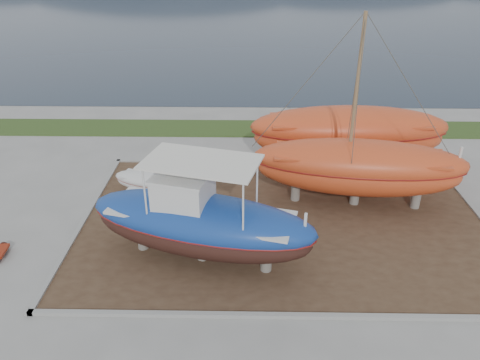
# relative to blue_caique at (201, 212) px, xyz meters

# --- Properties ---
(ground) EXTENTS (140.00, 140.00, 0.00)m
(ground) POSITION_rel_blue_caique_xyz_m (3.44, -1.09, -2.24)
(ground) COLOR gray
(ground) RESTS_ON ground
(dirt_patch) EXTENTS (18.00, 12.00, 0.06)m
(dirt_patch) POSITION_rel_blue_caique_xyz_m (3.44, 2.91, -2.21)
(dirt_patch) COLOR #422D1E
(dirt_patch) RESTS_ON ground
(curb_frame) EXTENTS (18.60, 12.60, 0.15)m
(curb_frame) POSITION_rel_blue_caique_xyz_m (3.44, 2.91, -2.16)
(curb_frame) COLOR gray
(curb_frame) RESTS_ON ground
(grass_strip) EXTENTS (44.00, 3.00, 0.08)m
(grass_strip) POSITION_rel_blue_caique_xyz_m (3.44, 14.41, -2.20)
(grass_strip) COLOR #284219
(grass_strip) RESTS_ON ground
(sea) EXTENTS (260.00, 100.00, 0.04)m
(sea) POSITION_rel_blue_caique_xyz_m (3.44, 68.91, -2.24)
(sea) COLOR #1B2837
(sea) RESTS_ON ground
(blue_caique) EXTENTS (9.49, 5.08, 4.36)m
(blue_caique) POSITION_rel_blue_caique_xyz_m (0.00, 0.00, 0.00)
(blue_caique) COLOR navy
(blue_caique) RESTS_ON dirt_patch
(white_dinghy) EXTENTS (4.03, 2.40, 1.14)m
(white_dinghy) POSITION_rel_blue_caique_xyz_m (-3.04, 5.24, -1.61)
(white_dinghy) COLOR silver
(white_dinghy) RESTS_ON dirt_patch
(orange_sailboat) EXTENTS (10.14, 4.00, 8.87)m
(orange_sailboat) POSITION_rel_blue_caique_xyz_m (6.97, 4.51, 2.26)
(orange_sailboat) COLOR #C3431E
(orange_sailboat) RESTS_ON dirt_patch
(orange_bare_hull) EXTENTS (10.66, 3.37, 3.48)m
(orange_bare_hull) POSITION_rel_blue_caique_xyz_m (7.20, 8.32, -0.44)
(orange_bare_hull) COLOR #C3431E
(orange_bare_hull) RESTS_ON dirt_patch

